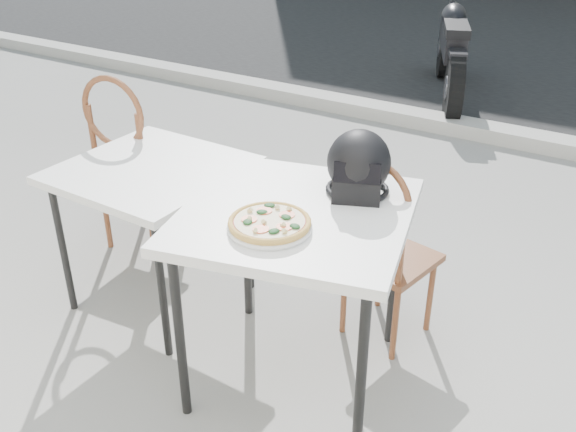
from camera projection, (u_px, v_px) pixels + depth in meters
The scene contains 10 objects.
ground at pixel (409, 358), 3.03m from camera, with size 80.00×80.00×0.00m, color gray.
curb at pixel (550, 144), 5.25m from camera, with size 30.00×0.25×0.12m, color #A4A299.
cafe_table_main at pixel (296, 227), 2.58m from camera, with size 1.08×1.08×0.85m.
plate at pixel (270, 227), 2.40m from camera, with size 0.42×0.42×0.02m.
pizza at pixel (270, 222), 2.39m from camera, with size 0.41×0.41×0.04m.
helmet at pixel (358, 167), 2.62m from camera, with size 0.35×0.36×0.27m.
cafe_chair_main at pixel (384, 242), 2.92m from camera, with size 0.44×0.44×0.98m.
cafe_table_side at pixel (152, 179), 3.14m from camera, with size 0.83×0.83×0.77m.
cafe_chair_side at pixel (130, 154), 3.65m from camera, with size 0.46×0.46×1.09m.
motorcycle at pixel (451, 51), 6.29m from camera, with size 0.93×2.03×1.07m.
Camera 1 is at (0.75, -2.30, 2.04)m, focal length 40.00 mm.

